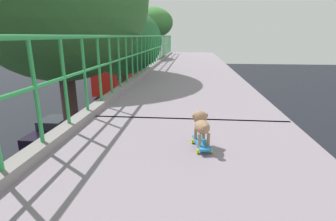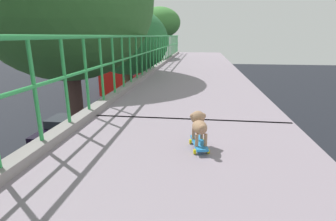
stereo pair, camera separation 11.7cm
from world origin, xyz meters
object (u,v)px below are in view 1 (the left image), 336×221
car_yellow_cab_fifth (65,165)px  car_black_sixth (54,130)px  city_bus (118,75)px  small_dog (201,123)px  toy_skateboard (201,143)px

car_yellow_cab_fifth → car_black_sixth: bearing=123.4°
car_yellow_cab_fifth → car_black_sixth: (-3.00, 4.55, -0.10)m
car_yellow_cab_fifth → city_bus: (-3.28, 20.40, 1.11)m
car_black_sixth → small_dog: (8.81, -11.86, 4.81)m
car_black_sixth → toy_skateboard: bearing=-53.5°
toy_skateboard → small_dog: (-0.01, 0.03, 0.22)m
car_black_sixth → city_bus: (-0.28, 15.86, 1.22)m
city_bus → small_dog: 29.39m
car_yellow_cab_fifth → toy_skateboard: 10.39m
city_bus → toy_skateboard: (9.09, -27.75, 3.36)m
car_yellow_cab_fifth → toy_skateboard: size_ratio=8.82×
city_bus → toy_skateboard: 29.39m
car_black_sixth → city_bus: city_bus is taller
car_yellow_cab_fifth → small_dog: size_ratio=9.80×
city_bus → small_dog: (9.08, -27.72, 3.59)m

